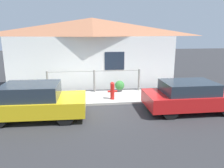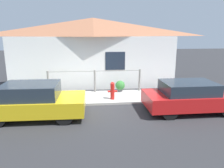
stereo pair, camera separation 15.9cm
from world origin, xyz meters
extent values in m
plane|color=#2D2D30|center=(0.00, 0.00, 0.00)|extent=(60.00, 60.00, 0.00)
cube|color=#B2AFA8|center=(0.00, 1.04, 0.05)|extent=(24.00, 2.08, 0.10)
cube|color=white|center=(0.00, 2.78, 1.48)|extent=(9.38, 0.12, 2.96)
cube|color=#1E2838|center=(1.17, 2.71, 1.63)|extent=(1.10, 0.04, 1.00)
pyramid|color=#A36647|center=(0.00, 3.82, 3.48)|extent=(9.78, 2.20, 1.03)
cylinder|color=gray|center=(-2.40, 1.93, 0.69)|extent=(0.10, 0.10, 1.16)
cylinder|color=gray|center=(0.00, 1.93, 0.69)|extent=(0.10, 0.10, 1.16)
cylinder|color=gray|center=(2.40, 1.93, 0.69)|extent=(0.10, 0.10, 1.16)
cylinder|color=gray|center=(0.00, 1.93, 1.22)|extent=(4.80, 0.03, 0.03)
cube|color=gold|center=(-2.35, -1.13, 0.52)|extent=(3.75, 1.85, 0.57)
cube|color=#232D38|center=(-2.50, -1.12, 1.07)|extent=(2.07, 1.60, 0.53)
cylinder|color=black|center=(-1.19, -0.39, 0.32)|extent=(0.64, 0.21, 0.64)
cylinder|color=black|center=(-1.22, -1.92, 0.32)|extent=(0.64, 0.21, 0.64)
cylinder|color=black|center=(-3.49, -0.34, 0.32)|extent=(0.64, 0.21, 0.64)
cube|color=red|center=(3.84, -1.13, 0.51)|extent=(3.78, 1.76, 0.55)
cube|color=#232D38|center=(3.69, -1.13, 1.02)|extent=(2.08, 1.54, 0.46)
cylinder|color=black|center=(5.02, -0.37, 0.31)|extent=(0.63, 0.20, 0.63)
cylinder|color=black|center=(2.67, -0.37, 0.31)|extent=(0.63, 0.20, 0.63)
cylinder|color=black|center=(2.67, -1.88, 0.31)|extent=(0.63, 0.20, 0.63)
cylinder|color=red|center=(0.78, 0.53, 0.45)|extent=(0.19, 0.19, 0.69)
sphere|color=red|center=(0.78, 0.53, 0.84)|extent=(0.20, 0.20, 0.20)
cylinder|color=red|center=(0.64, 0.53, 0.49)|extent=(0.17, 0.09, 0.09)
cylinder|color=red|center=(0.91, 0.53, 0.49)|extent=(0.17, 0.09, 0.09)
cylinder|color=slate|center=(1.33, 1.82, 0.18)|extent=(0.25, 0.25, 0.15)
sphere|color=#387F38|center=(1.33, 1.82, 0.45)|extent=(0.50, 0.50, 0.50)
cylinder|color=#9E5638|center=(-2.51, 1.49, 0.20)|extent=(0.23, 0.23, 0.19)
sphere|color=#4C8E3D|center=(-2.51, 1.49, 0.46)|extent=(0.43, 0.43, 0.43)
camera|label=1|loc=(-0.48, -9.28, 3.26)|focal=35.00mm
camera|label=2|loc=(-0.32, -9.29, 3.26)|focal=35.00mm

